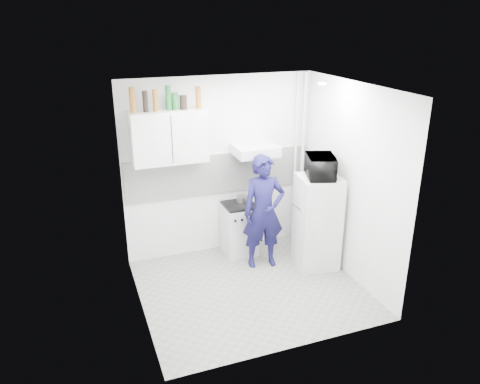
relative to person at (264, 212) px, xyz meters
name	(u,v)px	position (x,y,z in m)	size (l,w,h in m)	color
floor	(251,288)	(-0.40, -0.54, -0.81)	(2.80, 2.80, 0.00)	gray
ceiling	(252,88)	(-0.40, -0.54, 1.79)	(2.80, 2.80, 0.00)	white
wall_back	(220,167)	(-0.40, 0.71, 0.49)	(2.80, 2.80, 0.00)	silver
wall_left	(135,212)	(-1.80, -0.54, 0.49)	(2.60, 2.60, 0.00)	silver
wall_right	(351,182)	(1.00, -0.54, 0.49)	(2.60, 2.60, 0.00)	silver
person	(264,212)	(0.00, 0.00, 0.00)	(0.59, 0.39, 1.62)	#12103A
stove	(239,229)	(-0.19, 0.46, -0.44)	(0.47, 0.47, 0.75)	silver
fridge	(317,222)	(0.70, -0.27, -0.15)	(0.55, 0.55, 1.32)	white
stove_top	(239,205)	(-0.19, 0.46, -0.05)	(0.45, 0.45, 0.03)	black
saucepan	(242,199)	(-0.12, 0.53, 0.01)	(0.16, 0.16, 0.09)	silver
microwave	(321,167)	(0.70, -0.27, 0.66)	(0.36, 0.53, 0.29)	black
bottle_a	(132,100)	(-1.59, 0.53, 1.55)	(0.08, 0.08, 0.32)	brown
bottle_b	(145,101)	(-1.43, 0.53, 1.52)	(0.07, 0.07, 0.27)	black
bottle_c	(155,100)	(-1.30, 0.53, 1.53)	(0.07, 0.07, 0.28)	brown
bottle_d	(168,98)	(-1.13, 0.53, 1.55)	(0.07, 0.07, 0.32)	#144C1E
canister_a	(175,101)	(-1.05, 0.53, 1.50)	(0.09, 0.09, 0.22)	#144C1E
canister_b	(183,102)	(-0.94, 0.53, 1.48)	(0.10, 0.10, 0.18)	black
bottle_e	(198,97)	(-0.74, 0.53, 1.53)	(0.07, 0.07, 0.29)	brown
upper_cabinet	(169,137)	(-1.15, 0.53, 1.04)	(1.00, 0.35, 0.70)	white
range_hood	(255,150)	(0.05, 0.46, 0.76)	(0.60, 0.50, 0.14)	silver
backsplash	(220,173)	(-0.40, 0.69, 0.39)	(2.74, 0.03, 0.60)	white
pipe_a	(302,159)	(0.90, 0.63, 0.49)	(0.05, 0.05, 2.60)	silver
pipe_b	(295,160)	(0.78, 0.63, 0.49)	(0.04, 0.04, 2.60)	silver
ceiling_spot_fixture	(322,84)	(0.60, -0.34, 1.76)	(0.10, 0.10, 0.02)	white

